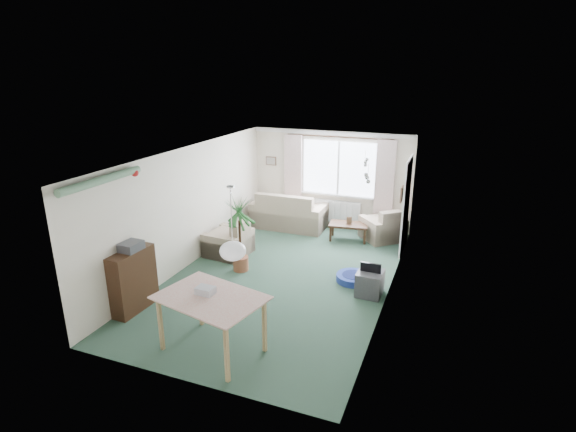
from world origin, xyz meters
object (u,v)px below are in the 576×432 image
(coffee_table, at_px, (348,232))
(bookshelf, at_px, (133,281))
(sofa, at_px, (289,209))
(pet_bed, at_px, (353,278))
(houseplant, at_px, (240,234))
(tv_cube, at_px, (370,283))
(armchair_corner, at_px, (383,224))
(armchair_left, at_px, (228,237))
(dining_table, at_px, (212,324))

(coffee_table, bearing_deg, bookshelf, -120.16)
(sofa, distance_m, coffee_table, 1.67)
(coffee_table, height_order, pet_bed, coffee_table)
(sofa, xyz_separation_m, houseplant, (0.02, -2.75, 0.30))
(bookshelf, relative_size, tv_cube, 2.18)
(armchair_corner, xyz_separation_m, armchair_left, (-2.94, -2.10, 0.00))
(armchair_left, bearing_deg, houseplant, 49.03)
(armchair_left, distance_m, dining_table, 3.48)
(pet_bed, bearing_deg, armchair_corner, 87.00)
(sofa, xyz_separation_m, coffee_table, (1.61, -0.36, -0.26))
(armchair_left, relative_size, coffee_table, 0.98)
(armchair_corner, distance_m, dining_table, 5.47)
(armchair_corner, height_order, houseplant, houseplant)
(sofa, xyz_separation_m, armchair_left, (-0.59, -2.12, -0.07))
(coffee_table, relative_size, pet_bed, 1.37)
(dining_table, bearing_deg, armchair_left, 114.68)
(dining_table, height_order, pet_bed, dining_table)
(armchair_left, xyz_separation_m, bookshelf, (-0.34, -2.62, 0.13))
(tv_cube, distance_m, pet_bed, 0.59)
(armchair_corner, distance_m, armchair_left, 3.61)
(armchair_left, bearing_deg, tv_cube, 82.39)
(dining_table, bearing_deg, houseplant, 108.41)
(sofa, relative_size, tv_cube, 3.80)
(bookshelf, bearing_deg, dining_table, -14.92)
(armchair_corner, xyz_separation_m, houseplant, (-2.33, -2.73, 0.38))
(dining_table, bearing_deg, bookshelf, 163.07)
(sofa, relative_size, bookshelf, 1.75)
(sofa, bearing_deg, coffee_table, 167.25)
(tv_cube, bearing_deg, bookshelf, -149.91)
(armchair_left, bearing_deg, coffee_table, 133.54)
(armchair_left, bearing_deg, armchair_corner, 130.40)
(bookshelf, distance_m, pet_bed, 3.94)
(tv_cube, xyz_separation_m, pet_bed, (-0.39, 0.41, -0.15))
(armchair_corner, relative_size, houseplant, 0.56)
(pet_bed, bearing_deg, dining_table, -115.36)
(armchair_left, bearing_deg, bookshelf, -2.52)
(armchair_corner, xyz_separation_m, tv_cube, (0.26, -2.81, -0.17))
(dining_table, xyz_separation_m, tv_cube, (1.75, 2.45, -0.20))
(armchair_left, distance_m, tv_cube, 3.28)
(armchair_corner, distance_m, coffee_table, 0.83)
(coffee_table, height_order, bookshelf, bookshelf)
(pet_bed, bearing_deg, sofa, 132.51)
(armchair_corner, bearing_deg, dining_table, 32.75)
(armchair_left, bearing_deg, dining_table, 29.57)
(armchair_left, height_order, pet_bed, armchair_left)
(dining_table, distance_m, tv_cube, 3.02)
(dining_table, distance_m, pet_bed, 3.19)
(armchair_left, relative_size, pet_bed, 1.35)
(houseplant, distance_m, pet_bed, 2.33)
(coffee_table, relative_size, houseplant, 0.58)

